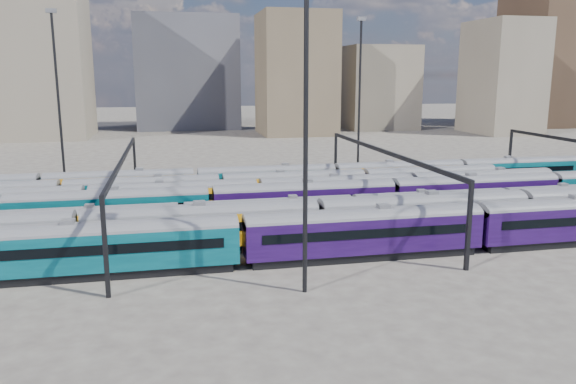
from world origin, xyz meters
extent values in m
plane|color=#433E39|center=(0.00, 0.00, 0.00)|extent=(500.00, 500.00, 0.00)
cube|color=black|center=(-20.58, -15.00, 0.39)|extent=(21.18, 2.75, 0.78)
cube|color=#043B46|center=(-20.58, -15.00, 2.40)|extent=(22.29, 3.23, 3.23)
cylinder|color=#4C4C51|center=(-20.58, -15.00, 4.01)|extent=(22.29, 3.23, 3.23)
cube|color=black|center=(-20.58, -16.64, 2.78)|extent=(19.62, 0.06, 0.84)
cube|color=black|center=(-20.58, -13.36, 2.78)|extent=(19.62, 0.06, 0.84)
cube|color=slate|center=(-20.58, -15.00, 4.87)|extent=(1.11, 1.00, 0.39)
cube|color=black|center=(2.31, -15.00, 0.39)|extent=(21.18, 2.75, 0.78)
cube|color=#180734|center=(2.31, -15.00, 2.40)|extent=(22.29, 3.23, 3.23)
cylinder|color=#4C4C51|center=(2.31, -15.00, 4.01)|extent=(22.29, 3.23, 3.23)
cube|color=black|center=(2.31, -16.64, 2.78)|extent=(19.62, 0.06, 0.84)
cube|color=black|center=(2.31, -13.36, 2.78)|extent=(19.62, 0.06, 0.84)
cube|color=slate|center=(2.31, -15.00, 4.87)|extent=(1.11, 1.00, 0.39)
cube|color=black|center=(25.20, -13.36, 2.78)|extent=(19.62, 0.06, 0.84)
cube|color=black|center=(-12.10, -10.00, 0.39)|extent=(20.95, 2.72, 0.77)
cube|color=#CB7F08|center=(-12.10, -10.00, 2.37)|extent=(22.05, 3.20, 3.20)
cylinder|color=#4C4C51|center=(-12.10, -10.00, 3.97)|extent=(22.05, 3.20, 3.20)
cube|color=black|center=(-12.10, -11.62, 2.75)|extent=(19.40, 0.06, 0.83)
cube|color=black|center=(-12.10, -8.38, 2.75)|extent=(19.40, 0.06, 0.83)
cube|color=slate|center=(-12.10, -10.00, 4.82)|extent=(1.10, 0.99, 0.39)
cube|color=black|center=(10.54, -10.00, 0.39)|extent=(20.95, 2.72, 0.77)
cube|color=#180734|center=(10.54, -10.00, 2.37)|extent=(22.05, 3.20, 3.20)
cylinder|color=#4C4C51|center=(10.54, -10.00, 3.97)|extent=(22.05, 3.20, 3.20)
cube|color=black|center=(10.54, -11.62, 2.75)|extent=(19.40, 0.06, 0.83)
cube|color=black|center=(10.54, -8.38, 2.75)|extent=(19.40, 0.06, 0.83)
cube|color=slate|center=(10.54, -10.00, 4.82)|extent=(1.10, 0.99, 0.39)
cube|color=black|center=(-23.38, -5.00, 0.32)|extent=(17.10, 2.22, 0.63)
cube|color=#CB7F08|center=(-23.38, -5.00, 1.94)|extent=(18.00, 2.61, 2.61)
cylinder|color=#4C4C51|center=(-23.38, -5.00, 3.24)|extent=(18.00, 2.61, 2.61)
cube|color=black|center=(-23.38, -6.33, 2.25)|extent=(15.84, 0.06, 0.68)
cube|color=black|center=(-23.38, -3.67, 2.25)|extent=(15.84, 0.06, 0.68)
cube|color=slate|center=(-23.38, -5.00, 3.94)|extent=(0.90, 0.81, 0.32)
cube|color=black|center=(-4.78, -5.00, 0.32)|extent=(17.10, 2.22, 0.63)
cube|color=#180734|center=(-4.78, -5.00, 1.94)|extent=(18.00, 2.61, 2.61)
cylinder|color=#4C4C51|center=(-4.78, -5.00, 3.24)|extent=(18.00, 2.61, 2.61)
cube|color=black|center=(-4.78, -6.33, 2.25)|extent=(15.84, 0.06, 0.68)
cube|color=black|center=(-4.78, -3.67, 2.25)|extent=(15.84, 0.06, 0.68)
cube|color=slate|center=(-4.78, -5.00, 3.94)|extent=(0.90, 0.81, 0.32)
cube|color=black|center=(13.82, -5.00, 0.32)|extent=(17.10, 2.22, 0.63)
cube|color=#CB7F08|center=(13.82, -5.00, 1.94)|extent=(18.00, 2.61, 2.61)
cylinder|color=#4C4C51|center=(13.82, -5.00, 3.24)|extent=(18.00, 2.61, 2.61)
cube|color=black|center=(13.82, -6.33, 2.25)|extent=(15.84, 0.06, 0.68)
cube|color=black|center=(13.82, -3.67, 2.25)|extent=(15.84, 0.06, 0.68)
cube|color=slate|center=(13.82, -5.00, 3.94)|extent=(0.90, 0.81, 0.32)
cube|color=black|center=(32.43, -5.00, 0.32)|extent=(17.10, 2.22, 0.63)
cube|color=#180734|center=(32.43, -5.00, 1.94)|extent=(18.00, 2.61, 2.61)
cylinder|color=#4C4C51|center=(32.43, -5.00, 3.24)|extent=(18.00, 2.61, 2.61)
cube|color=black|center=(32.43, -3.67, 2.25)|extent=(15.84, 0.06, 0.68)
cube|color=slate|center=(32.43, -5.00, 3.94)|extent=(0.90, 0.81, 0.32)
cube|color=black|center=(-21.63, 0.00, 0.37)|extent=(20.22, 2.62, 0.75)
cube|color=#043B46|center=(-21.63, 0.00, 2.29)|extent=(21.29, 3.09, 3.09)
cylinder|color=#4C4C51|center=(-21.63, 0.00, 3.83)|extent=(21.29, 3.09, 3.09)
cube|color=black|center=(-21.63, -1.56, 2.66)|extent=(18.73, 0.06, 0.80)
cube|color=black|center=(-21.63, 1.56, 2.66)|extent=(18.73, 0.06, 0.80)
cube|color=slate|center=(-21.63, 0.00, 4.65)|extent=(1.06, 0.96, 0.37)
cube|color=black|center=(0.25, 0.00, 0.37)|extent=(20.22, 2.62, 0.75)
cube|color=#180734|center=(0.25, 0.00, 2.29)|extent=(21.29, 3.09, 3.09)
cylinder|color=#4C4C51|center=(0.25, 0.00, 3.83)|extent=(21.29, 3.09, 3.09)
cube|color=black|center=(0.25, -1.56, 2.66)|extent=(18.73, 0.06, 0.80)
cube|color=black|center=(0.25, 1.56, 2.66)|extent=(18.73, 0.06, 0.80)
cube|color=slate|center=(0.25, 0.00, 4.65)|extent=(1.06, 0.96, 0.37)
cube|color=black|center=(22.14, 0.00, 0.37)|extent=(20.22, 2.62, 0.75)
cube|color=#180734|center=(22.14, 0.00, 2.29)|extent=(21.29, 3.09, 3.09)
cylinder|color=#4C4C51|center=(22.14, 0.00, 3.83)|extent=(21.29, 3.09, 3.09)
cube|color=black|center=(22.14, -1.56, 2.66)|extent=(18.73, 0.06, 0.80)
cube|color=black|center=(22.14, 1.56, 2.66)|extent=(18.73, 0.06, 0.80)
cube|color=slate|center=(22.14, 0.00, 4.65)|extent=(1.06, 0.96, 0.37)
cube|color=black|center=(-14.61, 5.00, 0.34)|extent=(18.72, 2.43, 0.69)
cube|color=#CB7F08|center=(-14.61, 5.00, 2.12)|extent=(19.71, 2.86, 2.86)
cylinder|color=#4C4C51|center=(-14.61, 5.00, 3.55)|extent=(19.71, 2.86, 2.86)
cube|color=black|center=(-14.61, 3.55, 2.46)|extent=(17.34, 0.06, 0.74)
cube|color=black|center=(-14.61, 6.45, 2.46)|extent=(17.34, 0.06, 0.74)
cube|color=slate|center=(-14.61, 5.00, 4.31)|extent=(0.99, 0.89, 0.34)
cube|color=black|center=(5.70, 5.00, 0.34)|extent=(18.72, 2.43, 0.69)
cube|color=#043B46|center=(5.70, 5.00, 2.12)|extent=(19.71, 2.86, 2.86)
cylinder|color=#4C4C51|center=(5.70, 5.00, 3.55)|extent=(19.71, 2.86, 2.86)
cube|color=black|center=(5.70, 3.55, 2.46)|extent=(17.34, 0.06, 0.74)
cube|color=black|center=(5.70, 6.45, 2.46)|extent=(17.34, 0.06, 0.74)
cube|color=slate|center=(5.70, 5.00, 4.31)|extent=(0.99, 0.89, 0.34)
cube|color=black|center=(26.01, 5.00, 0.34)|extent=(18.72, 2.43, 0.69)
cube|color=#CB7F08|center=(26.01, 5.00, 2.12)|extent=(19.71, 2.86, 2.86)
cylinder|color=#4C4C51|center=(26.01, 5.00, 3.55)|extent=(19.71, 2.86, 2.86)
cube|color=black|center=(26.01, 3.55, 2.46)|extent=(17.34, 0.06, 0.74)
cube|color=black|center=(26.01, 6.45, 2.46)|extent=(17.34, 0.06, 0.74)
cube|color=slate|center=(26.01, 5.00, 4.31)|extent=(0.99, 0.89, 0.34)
cube|color=black|center=(-18.50, 10.00, 0.33)|extent=(18.17, 2.36, 0.67)
cube|color=#043B46|center=(-18.50, 10.00, 2.06)|extent=(19.13, 2.77, 2.77)
cylinder|color=#4C4C51|center=(-18.50, 10.00, 3.44)|extent=(19.13, 2.77, 2.77)
cube|color=black|center=(-18.50, 8.59, 2.39)|extent=(16.84, 0.06, 0.72)
cube|color=black|center=(-18.50, 11.41, 2.39)|extent=(16.84, 0.06, 0.72)
cube|color=slate|center=(-18.50, 10.00, 4.18)|extent=(0.96, 0.86, 0.33)
cube|color=black|center=(1.23, 10.00, 0.33)|extent=(18.17, 2.36, 0.67)
cube|color=#CB7F08|center=(1.23, 10.00, 2.06)|extent=(19.13, 2.77, 2.77)
cylinder|color=#4C4C51|center=(1.23, 10.00, 3.44)|extent=(19.13, 2.77, 2.77)
cube|color=black|center=(1.23, 8.59, 2.39)|extent=(16.84, 0.06, 0.72)
cube|color=black|center=(1.23, 11.41, 2.39)|extent=(16.84, 0.06, 0.72)
cube|color=slate|center=(1.23, 10.00, 4.18)|extent=(0.96, 0.86, 0.33)
cube|color=black|center=(20.97, 10.00, 0.33)|extent=(18.17, 2.36, 0.67)
cube|color=#180734|center=(20.97, 10.00, 2.06)|extent=(19.13, 2.77, 2.77)
cylinder|color=#4C4C51|center=(20.97, 10.00, 3.44)|extent=(19.13, 2.77, 2.77)
cube|color=black|center=(20.97, 8.59, 2.39)|extent=(16.84, 0.06, 0.72)
cube|color=black|center=(20.97, 11.41, 2.39)|extent=(16.84, 0.06, 0.72)
cube|color=slate|center=(20.97, 10.00, 4.18)|extent=(0.96, 0.86, 0.33)
cube|color=black|center=(-21.69, 15.00, 0.34)|extent=(18.49, 2.40, 0.68)
cube|color=#CB7F08|center=(-21.69, 15.00, 2.09)|extent=(19.46, 2.82, 2.82)
cylinder|color=#4C4C51|center=(-21.69, 15.00, 3.50)|extent=(19.46, 2.82, 2.82)
cube|color=black|center=(-21.69, 13.57, 2.43)|extent=(17.12, 0.06, 0.73)
cube|color=black|center=(-21.69, 16.43, 2.43)|extent=(17.12, 0.06, 0.73)
cube|color=slate|center=(-21.69, 15.00, 4.25)|extent=(0.97, 0.88, 0.34)
cube|color=black|center=(-1.63, 15.00, 0.34)|extent=(18.49, 2.40, 0.68)
cube|color=#043B46|center=(-1.63, 15.00, 2.09)|extent=(19.46, 2.82, 2.82)
cylinder|color=#4C4C51|center=(-1.63, 15.00, 3.50)|extent=(19.46, 2.82, 2.82)
cube|color=black|center=(-1.63, 13.57, 2.43)|extent=(17.12, 0.06, 0.73)
cube|color=black|center=(-1.63, 16.43, 2.43)|extent=(17.12, 0.06, 0.73)
cube|color=slate|center=(-1.63, 15.00, 4.25)|extent=(0.97, 0.88, 0.34)
cube|color=black|center=(18.43, 15.00, 0.34)|extent=(18.49, 2.40, 0.68)
cube|color=#CB7F08|center=(18.43, 15.00, 2.09)|extent=(19.46, 2.82, 2.82)
cylinder|color=#4C4C51|center=(18.43, 15.00, 3.50)|extent=(19.46, 2.82, 2.82)
cube|color=black|center=(18.43, 13.57, 2.43)|extent=(17.12, 0.06, 0.73)
cube|color=black|center=(18.43, 16.43, 2.43)|extent=(17.12, 0.06, 0.73)
cube|color=slate|center=(18.43, 15.00, 4.25)|extent=(0.97, 0.88, 0.34)
cube|color=black|center=(38.49, 15.00, 0.34)|extent=(18.49, 2.40, 0.68)
cube|color=#043B46|center=(38.49, 15.00, 2.09)|extent=(19.46, 2.82, 2.82)
cylinder|color=#4C4C51|center=(38.49, 15.00, 3.50)|extent=(19.46, 2.82, 2.82)
cube|color=black|center=(38.49, 13.57, 2.43)|extent=(17.12, 0.06, 0.73)
cube|color=black|center=(38.49, 16.43, 2.43)|extent=(17.12, 0.06, 0.73)
cube|color=slate|center=(38.49, 15.00, 4.25)|extent=(0.97, 0.88, 0.34)
cube|color=black|center=(-20.00, -20.00, 4.00)|extent=(0.35, 0.35, 8.00)
cube|color=black|center=(-20.00, 20.00, 4.00)|extent=(0.35, 0.35, 8.00)
cube|color=black|center=(-20.00, 0.00, 7.80)|extent=(0.30, 40.00, 0.45)
cube|color=black|center=(10.00, -20.00, 4.00)|extent=(0.35, 0.35, 8.00)
cube|color=black|center=(10.00, 20.00, 4.00)|extent=(0.35, 0.35, 8.00)
cube|color=black|center=(10.00, 0.00, 7.80)|extent=(0.30, 40.00, 0.45)
cube|color=black|center=(40.00, 20.00, 4.00)|extent=(0.35, 0.35, 8.00)
cylinder|color=black|center=(-30.00, 22.00, 12.50)|extent=(0.36, 0.36, 25.00)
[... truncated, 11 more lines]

